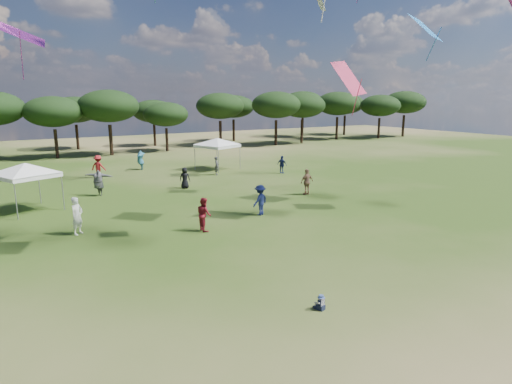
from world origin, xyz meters
TOP-DOWN VIEW (x-y plane):
  - ground at (0.00, 0.00)m, footprint 140.00×140.00m
  - tree_line at (2.39, 47.41)m, footprint 108.78×17.63m
  - tent_left at (-6.87, 20.51)m, footprint 5.42×5.42m
  - tent_right at (9.48, 28.46)m, footprint 6.01×6.01m
  - toddler at (0.24, 2.02)m, footprint 0.36×0.40m
  - festival_crowd at (-1.87, 22.19)m, footprint 30.29×21.97m

SIDE VIEW (x-z plane):
  - ground at x=0.00m, z-range 0.00..0.00m
  - toddler at x=0.24m, z-range -0.03..0.47m
  - festival_crowd at x=-1.87m, z-range -0.08..1.84m
  - tent_left at x=-6.87m, z-range 1.18..4.39m
  - tent_right at x=9.48m, z-range 1.20..4.46m
  - tree_line at x=2.39m, z-range 1.54..9.31m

